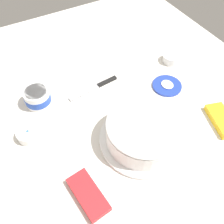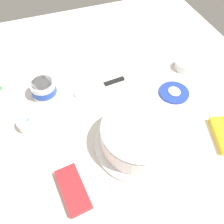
{
  "view_description": "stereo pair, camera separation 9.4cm",
  "coord_description": "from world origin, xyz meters",
  "px_view_note": "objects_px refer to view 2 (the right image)",
  "views": [
    {
      "loc": [
        -0.59,
        0.26,
        0.77
      ],
      "look_at": [
        -0.08,
        -0.03,
        0.04
      ],
      "focal_mm": 39.13,
      "sensor_mm": 36.0,
      "label": 1
    },
    {
      "loc": [
        -0.62,
        0.17,
        0.77
      ],
      "look_at": [
        -0.08,
        -0.03,
        0.04
      ],
      "focal_mm": 39.13,
      "sensor_mm": 36.0,
      "label": 2
    }
  ],
  "objects_px": {
    "candy_box_upper": "(73,189)",
    "frosting_tub_lid": "(174,92)",
    "frosted_cake": "(139,136)",
    "frosting_tub": "(43,88)",
    "sprinkle_bowl_yellow": "(184,65)",
    "spreading_knife": "(104,85)",
    "sprinkle_bowl_blue": "(29,123)"
  },
  "relations": [
    {
      "from": "spreading_knife",
      "to": "sprinkle_bowl_blue",
      "type": "distance_m",
      "value": 0.36
    },
    {
      "from": "sprinkle_bowl_blue",
      "to": "candy_box_upper",
      "type": "distance_m",
      "value": 0.32
    },
    {
      "from": "sprinkle_bowl_blue",
      "to": "spreading_knife",
      "type": "bearing_deg",
      "value": -72.49
    },
    {
      "from": "candy_box_upper",
      "to": "frosting_tub_lid",
      "type": "bearing_deg",
      "value": -68.69
    },
    {
      "from": "frosting_tub_lid",
      "to": "sprinkle_bowl_blue",
      "type": "height_order",
      "value": "sprinkle_bowl_blue"
    },
    {
      "from": "frosted_cake",
      "to": "sprinkle_bowl_yellow",
      "type": "relative_size",
      "value": 3.77
    },
    {
      "from": "frosted_cake",
      "to": "sprinkle_bowl_blue",
      "type": "xyz_separation_m",
      "value": [
        0.22,
        0.36,
        -0.03
      ]
    },
    {
      "from": "frosted_cake",
      "to": "sprinkle_bowl_blue",
      "type": "relative_size",
      "value": 3.7
    },
    {
      "from": "frosting_tub_lid",
      "to": "sprinkle_bowl_blue",
      "type": "bearing_deg",
      "value": 86.33
    },
    {
      "from": "candy_box_upper",
      "to": "frosting_tub",
      "type": "bearing_deg",
      "value": -5.13
    },
    {
      "from": "spreading_knife",
      "to": "sprinkle_bowl_yellow",
      "type": "distance_m",
      "value": 0.39
    },
    {
      "from": "sprinkle_bowl_blue",
      "to": "sprinkle_bowl_yellow",
      "type": "xyz_separation_m",
      "value": [
        0.09,
        -0.73,
        -0.0
      ]
    },
    {
      "from": "frosted_cake",
      "to": "frosting_tub",
      "type": "distance_m",
      "value": 0.45
    },
    {
      "from": "frosting_tub_lid",
      "to": "spreading_knife",
      "type": "height_order",
      "value": "frosting_tub_lid"
    },
    {
      "from": "frosting_tub",
      "to": "sprinkle_bowl_yellow",
      "type": "distance_m",
      "value": 0.64
    },
    {
      "from": "frosting_tub_lid",
      "to": "candy_box_upper",
      "type": "height_order",
      "value": "candy_box_upper"
    },
    {
      "from": "frosting_tub_lid",
      "to": "spreading_knife",
      "type": "bearing_deg",
      "value": 61.31
    },
    {
      "from": "frosting_tub_lid",
      "to": "sprinkle_bowl_yellow",
      "type": "xyz_separation_m",
      "value": [
        0.13,
        -0.12,
        0.01
      ]
    },
    {
      "from": "frosting_tub_lid",
      "to": "sprinkle_bowl_blue",
      "type": "relative_size",
      "value": 1.5
    },
    {
      "from": "frosting_tub",
      "to": "spreading_knife",
      "type": "relative_size",
      "value": 0.45
    },
    {
      "from": "frosting_tub_lid",
      "to": "frosted_cake",
      "type": "bearing_deg",
      "value": 125.55
    },
    {
      "from": "sprinkle_bowl_yellow",
      "to": "candy_box_upper",
      "type": "xyz_separation_m",
      "value": [
        -0.4,
        0.63,
        -0.01
      ]
    },
    {
      "from": "sprinkle_bowl_blue",
      "to": "candy_box_upper",
      "type": "xyz_separation_m",
      "value": [
        -0.31,
        -0.09,
        -0.01
      ]
    },
    {
      "from": "frosting_tub",
      "to": "spreading_knife",
      "type": "height_order",
      "value": "frosting_tub"
    },
    {
      "from": "frosting_tub_lid",
      "to": "sprinkle_bowl_yellow",
      "type": "distance_m",
      "value": 0.18
    },
    {
      "from": "frosting_tub",
      "to": "candy_box_upper",
      "type": "distance_m",
      "value": 0.45
    },
    {
      "from": "sprinkle_bowl_blue",
      "to": "sprinkle_bowl_yellow",
      "type": "height_order",
      "value": "sprinkle_bowl_yellow"
    },
    {
      "from": "spreading_knife",
      "to": "candy_box_upper",
      "type": "relative_size",
      "value": 1.5
    },
    {
      "from": "frosting_tub",
      "to": "candy_box_upper",
      "type": "xyz_separation_m",
      "value": [
        -0.45,
        -0.01,
        -0.02
      ]
    },
    {
      "from": "sprinkle_bowl_blue",
      "to": "sprinkle_bowl_yellow",
      "type": "distance_m",
      "value": 0.73
    },
    {
      "from": "spreading_knife",
      "to": "candy_box_upper",
      "type": "xyz_separation_m",
      "value": [
        -0.41,
        0.24,
        0.01
      ]
    },
    {
      "from": "frosted_cake",
      "to": "candy_box_upper",
      "type": "xyz_separation_m",
      "value": [
        -0.09,
        0.26,
        -0.04
      ]
    }
  ]
}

